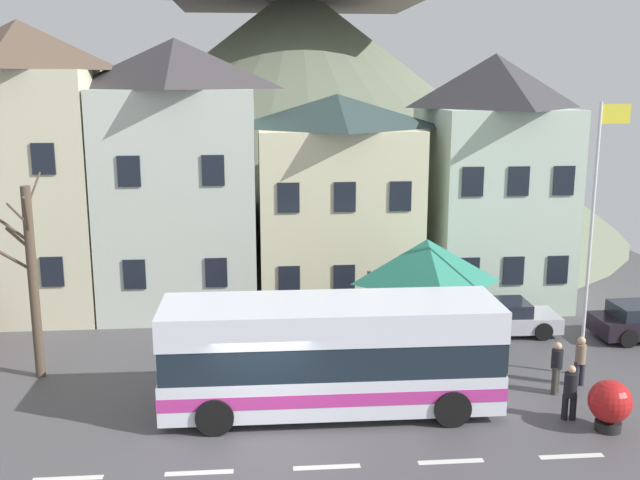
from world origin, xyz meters
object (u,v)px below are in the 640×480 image
Objects in this scene: parked_car_02 at (495,317)px; transit_bus at (331,356)px; pedestrian_00 at (580,359)px; townhouse_02 at (179,177)px; townhouse_03 at (337,201)px; pedestrian_01 at (557,366)px; flagpole at (594,224)px; public_bench at (479,318)px; townhouse_04 at (490,178)px; harbour_buoy at (610,403)px; pedestrian_03 at (570,391)px; bare_tree_01 at (32,279)px; bus_shelter at (427,262)px; pedestrian_02 at (454,351)px; hilltop_castle at (297,98)px; townhouse_01 at (28,170)px.

transit_bus is at bearing -137.01° from parked_car_02.
pedestrian_00 is at bearing 8.02° from transit_bus.
parked_car_02 is at bearing 102.02° from pedestrian_00.
townhouse_02 reaches higher than transit_bus.
townhouse_03 is 5.39× the size of pedestrian_01.
townhouse_03 is 10.77m from flagpole.
townhouse_03 is 7.28m from public_bench.
harbour_buoy is at bearing -92.82° from townhouse_04.
pedestrian_03 is at bearing -119.77° from pedestrian_00.
townhouse_03 is 0.92× the size of transit_bus.
pedestrian_01 is at bearing -9.61° from bare_tree_01.
bus_shelter is 2.47× the size of pedestrian_01.
pedestrian_02 is (-2.57, -3.85, 0.24)m from parked_car_02.
hilltop_castle is 27.68m from transit_bus.
hilltop_castle is at bearing 105.07° from pedestrian_00.
hilltop_castle is at bearing 92.22° from townhouse_03.
flagpole is (4.08, -0.13, 3.93)m from pedestrian_02.
townhouse_01 is 1.32× the size of townhouse_03.
townhouse_01 reaches higher than bus_shelter.
townhouse_04 is 0.26× the size of hilltop_castle.
bare_tree_01 reaches higher than public_bench.
townhouse_02 is 12.65m from public_bench.
pedestrian_03 is at bearing -33.77° from townhouse_01.
townhouse_04 is 2.29× the size of parked_car_02.
harbour_buoy is (5.86, -12.02, -3.46)m from townhouse_03.
pedestrian_03 is at bearing -53.13° from pedestrian_02.
hilltop_castle is 25.10× the size of pedestrian_02.
pedestrian_03 is 0.18× the size of flagpole.
parked_car_02 is 0.70× the size of bare_tree_01.
townhouse_01 reaches higher than pedestrian_03.
townhouse_03 is at bearing 124.69° from pedestrian_00.
public_bench is 0.18× the size of flagpole.
townhouse_02 reaches higher than flagpole.
bare_tree_01 is (-12.73, 1.17, 2.28)m from pedestrian_02.
townhouse_01 is at bearing -178.27° from townhouse_04.
bus_shelter reaches higher than harbour_buoy.
townhouse_03 reaches higher than flagpole.
townhouse_02 is 1.26× the size of flagpole.
townhouse_04 is at bearing 78.10° from parked_car_02.
townhouse_02 is at bearing 145.63° from bus_shelter.
pedestrian_00 reaches higher than parked_car_02.
bare_tree_01 is at bearing 175.56° from flagpole.
harbour_buoy is (-0.62, -12.64, -4.25)m from townhouse_04.
townhouse_03 reaches higher than transit_bus.
bus_shelter is 5.63m from pedestrian_00.
townhouse_04 reaches higher than pedestrian_02.
transit_bus is 7.69m from pedestrian_00.
bus_shelter is at bearing 151.52° from flagpole.
townhouse_04 is (6.48, 0.62, 0.79)m from townhouse_03.
townhouse_04 reaches higher than pedestrian_03.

